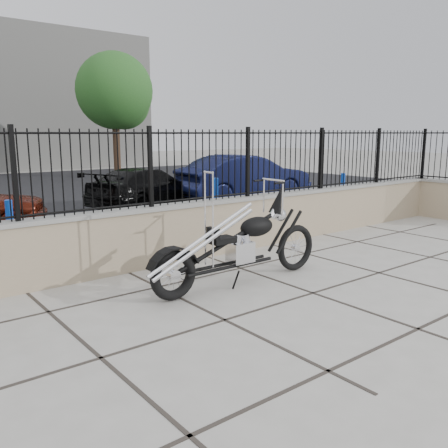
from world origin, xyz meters
TOP-DOWN VIEW (x-y plane):
  - ground_plane at (0.00, 0.00)m, footprint 90.00×90.00m
  - parking_lot at (0.00, 12.50)m, footprint 30.00×30.00m
  - retaining_wall at (0.00, 2.50)m, footprint 14.00×0.36m
  - iron_fence at (0.00, 2.50)m, footprint 14.00×0.08m
  - chopper_motorcycle at (-0.56, 0.91)m, footprint 2.75×0.52m
  - car_black at (1.95, 8.04)m, footprint 4.22×2.96m
  - car_blue at (5.08, 7.33)m, footprint 4.45×1.82m
  - bollard_a at (-2.66, 4.35)m, footprint 0.15×0.15m
  - bollard_b at (1.63, 4.30)m, footprint 0.18×0.18m
  - bollard_c at (6.03, 4.26)m, footprint 0.13×0.13m
  - tree_right at (5.39, 17.01)m, footprint 3.54×3.54m

SIDE VIEW (x-z plane):
  - ground_plane at x=0.00m, z-range 0.00..0.00m
  - parking_lot at x=0.00m, z-range 0.00..0.00m
  - retaining_wall at x=0.00m, z-range 0.00..0.96m
  - bollard_a at x=-2.66m, z-range 0.00..1.00m
  - bollard_c at x=6.03m, z-range 0.00..1.01m
  - bollard_b at x=1.63m, z-range 0.00..1.13m
  - car_black at x=1.95m, z-range 0.00..1.13m
  - car_blue at x=5.08m, z-range 0.00..1.43m
  - chopper_motorcycle at x=-0.56m, z-range 0.00..1.65m
  - iron_fence at x=0.00m, z-range 0.96..2.16m
  - tree_right at x=5.39m, z-range 1.20..7.16m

